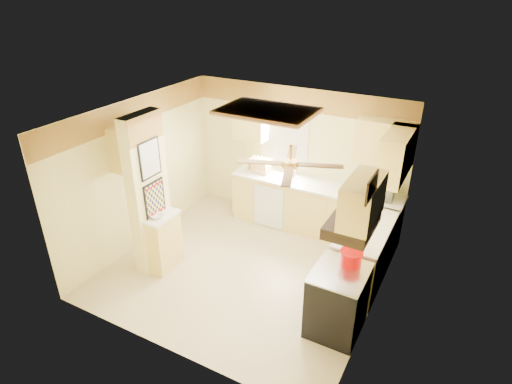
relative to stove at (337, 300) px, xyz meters
The scene contains 34 objects.
floor 1.82m from the stove, 161.77° to the left, with size 4.00×4.00×0.00m, color #D0B890.
ceiling 2.69m from the stove, 161.77° to the left, with size 4.00×4.00×0.00m, color white.
wall_back 3.07m from the stove, 124.28° to the left, with size 4.00×4.00×0.00m, color #F4E795.
wall_front 2.29m from the stove, 141.04° to the right, with size 4.00×4.00×0.00m, color #F4E795.
wall_left 3.79m from the stove, behind, with size 3.80×3.80×0.00m, color #F4E795.
wall_right 1.02m from the stove, 59.02° to the left, with size 3.80×3.80×0.00m, color #F4E795.
wallpaper_border 3.48m from the stove, 124.50° to the left, with size 4.00×0.02×0.40m, color gold.
partition_column 3.12m from the stove, behind, with size 0.20×0.70×2.50m, color #F4E795.
partition_ledge 2.80m from the stove, behind, with size 0.25×0.55×0.90m, color #DDCA6B.
ledge_top 2.84m from the stove, behind, with size 0.28×0.58×0.04m, color white.
lower_cabinets_back 2.45m from the stove, 118.55° to the left, with size 3.00×0.60×0.90m, color #DDCA6B.
lower_cabinets_right 1.15m from the stove, 88.49° to the left, with size 0.60×1.40×0.90m, color #DDCA6B.
countertop_back 2.48m from the stove, 118.66° to the left, with size 3.04×0.64×0.04m, color white.
countertop_right 1.24m from the stove, 88.99° to the left, with size 0.64×1.44×0.04m, color white.
dishwasher_panel 2.66m from the stove, 136.25° to the left, with size 0.58×0.02×0.80m, color white.
window 3.29m from the stove, 128.23° to the left, with size 0.92×0.02×1.02m.
upper_cab_back_left 3.67m from the stove, 137.92° to the left, with size 0.60×0.35×0.70m, color #DDCA6B.
upper_cab_back_right 2.67m from the stove, 93.01° to the left, with size 0.90×0.35×0.70m, color #DDCA6B.
upper_cab_right 2.28m from the stove, 85.07° to the left, with size 0.35×1.00×0.70m, color #DDCA6B.
upper_cab_left_wall 3.77m from the stove, behind, with size 0.35×0.75×0.70m, color #DDCA6B.
upper_cab_over_stove 1.50m from the stove, ahead, with size 0.35×0.76×0.52m, color #DDCA6B.
stove is the anchor object (origin of this frame).
range_hood 1.16m from the stove, ahead, with size 0.50×0.76×0.14m, color black.
poster_menu 3.22m from the stove, behind, with size 0.02×0.42×0.57m.
poster_nashville 3.00m from the stove, behind, with size 0.02×0.42×0.57m.
ceiling_light_panel 2.75m from the stove, 146.22° to the left, with size 1.35×0.95×0.06m.
ceiling_fan 1.95m from the stove, 167.38° to the right, with size 1.15×1.15×0.26m.
vent_grate 1.90m from the stove, 48.45° to the right, with size 0.02×0.40×0.25m, color black.
microwave 2.25m from the stove, 92.70° to the left, with size 0.51×0.35×0.28m, color white.
bowl 2.88m from the stove, behind, with size 0.19×0.19×0.05m, color white.
dutch_oven 0.59m from the stove, 74.09° to the left, with size 0.29×0.29×0.19m.
kettle 0.87m from the stove, 88.32° to the left, with size 0.13×0.13×0.20m.
dish_rack 3.21m from the stove, 136.38° to the left, with size 0.41×0.31×0.24m.
utensil_crock 2.85m from the stove, 126.44° to the left, with size 0.11×0.11×0.21m.
Camera 1 is at (2.77, -4.79, 4.17)m, focal length 30.00 mm.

